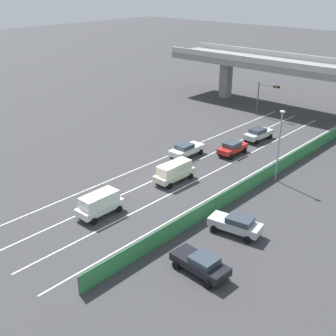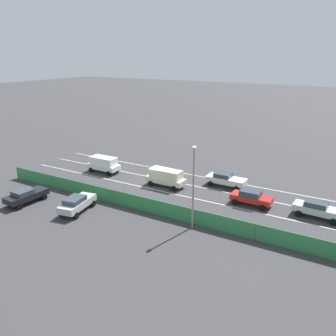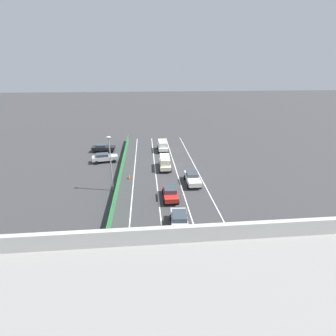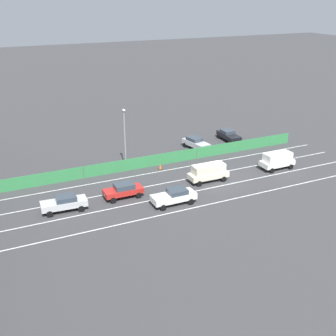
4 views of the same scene
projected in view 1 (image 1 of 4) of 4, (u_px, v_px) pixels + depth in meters
ground_plane at (163, 186)px, 44.46m from camera, size 300.00×300.00×0.00m
lane_line_left_edge at (171, 155)px, 52.36m from camera, size 0.14×49.98×0.01m
lane_line_mid_left at (193, 162)px, 50.24m from camera, size 0.14×49.98×0.01m
lane_line_mid_right at (217, 170)px, 48.12m from camera, size 0.14×49.98×0.01m
lane_line_right_edge at (243, 179)px, 46.00m from camera, size 0.14×49.98×0.01m
elevated_overpass at (317, 72)px, 64.69m from camera, size 51.35×8.01×8.38m
green_fence at (260, 178)px, 44.48m from camera, size 0.10×46.08×1.51m
car_van_white at (100, 203)px, 38.65m from camera, size 2.07×4.36×2.09m
car_van_cream at (174, 171)px, 45.06m from camera, size 2.04×4.78×2.09m
car_sedan_red at (232, 147)px, 52.14m from camera, size 1.93×4.24×1.59m
car_sedan_silver at (258, 134)px, 56.69m from camera, size 2.17×4.69×1.62m
car_hatchback_white at (186, 149)px, 51.51m from camera, size 2.05×4.71×1.63m
parked_sedan_dark at (201, 263)px, 31.04m from camera, size 4.57×2.22×1.55m
parked_wagon_silver at (236, 224)px, 35.93m from camera, size 4.66×2.55×1.62m
traffic_light at (266, 93)px, 65.39m from camera, size 3.59×0.41×5.18m
street_lamp at (280, 139)px, 43.88m from camera, size 0.60×0.36×7.68m
traffic_cone at (239, 184)px, 44.25m from camera, size 0.47×0.47×0.67m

